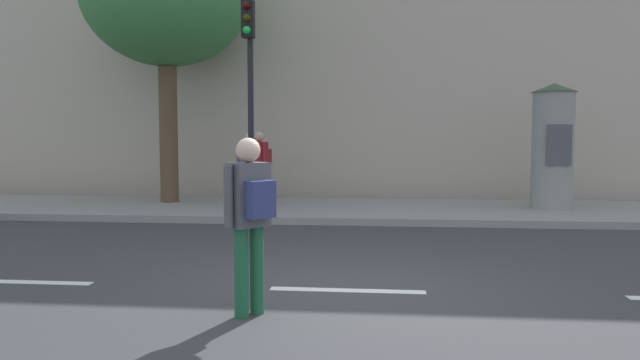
# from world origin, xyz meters

# --- Properties ---
(ground_plane) EXTENTS (80.00, 80.00, 0.00)m
(ground_plane) POSITION_xyz_m (0.00, 0.00, 0.00)
(ground_plane) COLOR #38383A
(sidewalk_curb) EXTENTS (36.00, 4.00, 0.15)m
(sidewalk_curb) POSITION_xyz_m (0.00, 7.00, 0.07)
(sidewalk_curb) COLOR gray
(sidewalk_curb) RESTS_ON ground_plane
(lane_markings) EXTENTS (25.80, 0.16, 0.01)m
(lane_markings) POSITION_xyz_m (0.00, 0.00, 0.00)
(lane_markings) COLOR silver
(lane_markings) RESTS_ON ground_plane
(building_backdrop) EXTENTS (36.00, 5.00, 9.34)m
(building_backdrop) POSITION_xyz_m (0.00, 12.00, 4.67)
(building_backdrop) COLOR #B7A893
(building_backdrop) RESTS_ON ground_plane
(traffic_light) EXTENTS (0.24, 0.45, 4.38)m
(traffic_light) POSITION_xyz_m (-2.30, 5.24, 3.09)
(traffic_light) COLOR black
(traffic_light) RESTS_ON sidewalk_curb
(poster_column) EXTENTS (1.01, 1.01, 2.84)m
(poster_column) POSITION_xyz_m (4.28, 7.15, 1.59)
(poster_column) COLOR gray
(poster_column) RESTS_ON sidewalk_curb
(pedestrian_with_backpack) EXTENTS (0.50, 0.50, 1.77)m
(pedestrian_with_backpack) POSITION_xyz_m (-0.90, -1.06, 1.05)
(pedestrian_with_backpack) COLOR #1E5938
(pedestrian_with_backpack) RESTS_ON ground_plane
(pedestrian_in_dark_shirt) EXTENTS (0.62, 0.28, 1.73)m
(pedestrian_in_dark_shirt) POSITION_xyz_m (-2.93, 7.96, 1.17)
(pedestrian_in_dark_shirt) COLOR #724C84
(pedestrian_in_dark_shirt) RESTS_ON sidewalk_curb
(pedestrian_tallest) EXTENTS (0.54, 0.57, 1.76)m
(pedestrian_tallest) POSITION_xyz_m (-2.43, 6.91, 1.21)
(pedestrian_tallest) COLOR maroon
(pedestrian_tallest) RESTS_ON sidewalk_curb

